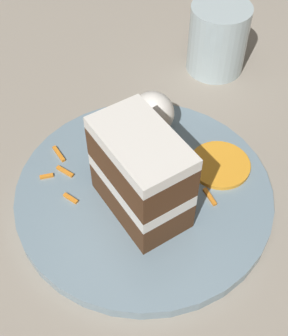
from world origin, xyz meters
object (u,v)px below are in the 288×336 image
(cream_dollop, at_px, (154,112))
(drinking_glass, at_px, (217,43))
(plate, at_px, (144,193))
(cake_slice, at_px, (141,174))
(orange_garnish, at_px, (220,165))

(cream_dollop, relative_size, drinking_glass, 0.55)
(plate, distance_m, cake_slice, 0.06)
(cream_dollop, bearing_deg, cake_slice, -62.09)
(plate, distance_m, orange_garnish, 0.09)
(orange_garnish, bearing_deg, drinking_glass, 120.87)
(cake_slice, distance_m, cream_dollop, 0.11)
(drinking_glass, bearing_deg, cake_slice, -77.25)
(plate, distance_m, drinking_glass, 0.24)
(cake_slice, bearing_deg, cream_dollop, -130.09)
(drinking_glass, bearing_deg, plate, -78.42)
(cake_slice, xyz_separation_m, drinking_glass, (-0.06, 0.25, -0.02))
(cake_slice, relative_size, cream_dollop, 2.28)
(cream_dollop, distance_m, orange_garnish, 0.09)
(plate, xyz_separation_m, orange_garnish, (0.05, 0.07, 0.01))
(orange_garnish, xyz_separation_m, drinking_glass, (-0.10, 0.16, 0.02))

